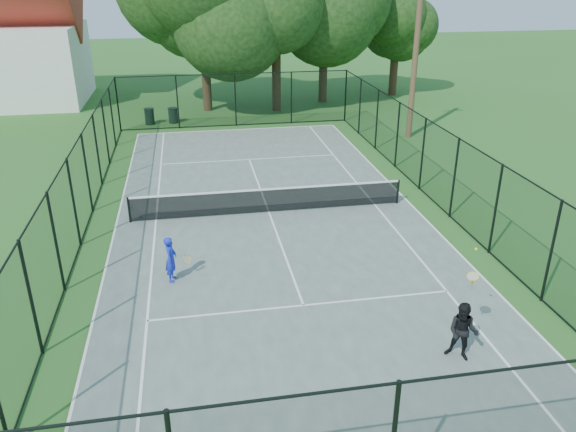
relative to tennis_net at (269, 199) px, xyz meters
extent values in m
plane|color=#2C6121|center=(0.00, 0.00, -0.58)|extent=(120.00, 120.00, 0.00)
cube|color=#53625A|center=(0.00, 0.00, -0.55)|extent=(11.00, 24.00, 0.06)
cylinder|color=black|center=(-5.00, 0.00, -0.04)|extent=(0.08, 0.08, 0.95)
cylinder|color=black|center=(5.00, 0.00, -0.04)|extent=(0.08, 0.08, 0.95)
cube|color=black|center=(0.00, 0.00, -0.04)|extent=(10.00, 0.03, 0.88)
cube|color=white|center=(0.00, 0.00, 0.40)|extent=(10.00, 0.05, 0.06)
cylinder|color=#332114|center=(-1.43, 17.23, 1.61)|extent=(0.56, 0.56, 4.37)
sphere|color=black|center=(-1.43, 17.23, 5.76)|extent=(7.89, 7.89, 7.89)
cylinder|color=#332114|center=(2.91, 16.37, 1.41)|extent=(0.56, 0.56, 3.98)
sphere|color=black|center=(2.91, 16.37, 5.19)|extent=(7.14, 7.14, 7.14)
cylinder|color=#332114|center=(6.42, 18.41, 1.50)|extent=(0.56, 0.56, 4.15)
sphere|color=black|center=(6.42, 18.41, 5.22)|extent=(6.59, 6.59, 6.59)
cylinder|color=#332114|center=(11.91, 19.76, 0.85)|extent=(0.56, 0.56, 2.86)
sphere|color=black|center=(11.91, 19.76, 3.53)|extent=(4.99, 4.99, 4.99)
cylinder|color=black|center=(-4.94, 14.20, -0.13)|extent=(0.54, 0.54, 0.89)
cylinder|color=black|center=(-4.94, 14.20, 0.33)|extent=(0.58, 0.58, 0.05)
cylinder|color=black|center=(-3.59, 14.29, -0.15)|extent=(0.54, 0.54, 0.85)
cylinder|color=black|center=(-3.59, 14.29, 0.29)|extent=(0.58, 0.58, 0.05)
cylinder|color=#4C3823|center=(8.97, 9.00, 3.48)|extent=(0.30, 0.30, 8.12)
imported|color=#1628C3|center=(-3.47, -4.40, 0.17)|extent=(0.41, 0.55, 1.37)
torus|color=gold|center=(-3.02, -4.25, 0.03)|extent=(0.27, 0.18, 0.29)
cylinder|color=silver|center=(-3.02, -4.25, 0.03)|extent=(0.23, 0.15, 0.25)
imported|color=black|center=(3.12, -9.21, 0.20)|extent=(0.89, 0.86, 1.44)
torus|color=gold|center=(3.37, -8.86, 1.43)|extent=(0.30, 0.28, 0.14)
cylinder|color=silver|center=(3.37, -8.86, 1.43)|extent=(0.26, 0.24, 0.11)
sphere|color=#CCE526|center=(3.47, -8.65, 2.01)|extent=(0.07, 0.07, 0.07)
camera|label=1|loc=(-2.67, -18.95, 7.78)|focal=35.00mm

